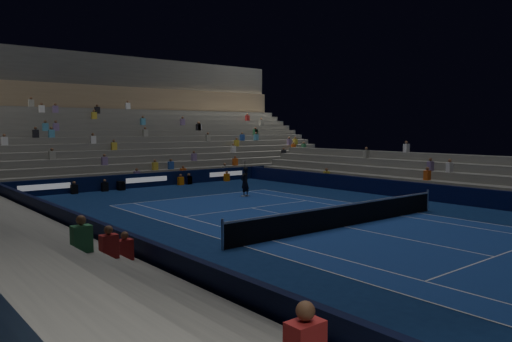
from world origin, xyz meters
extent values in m
plane|color=#0D2352|center=(0.00, 0.00, 0.00)|extent=(90.00, 90.00, 0.00)
cube|color=navy|center=(0.00, 0.00, 0.01)|extent=(10.97, 23.77, 0.01)
cube|color=black|center=(0.00, 18.50, 0.50)|extent=(44.00, 0.25, 1.00)
cube|color=black|center=(9.70, 0.00, 0.50)|extent=(0.25, 37.00, 1.00)
cube|color=black|center=(-9.70, 0.00, 0.50)|extent=(0.25, 37.00, 1.00)
cube|color=slate|center=(0.00, 19.50, 0.25)|extent=(44.00, 1.00, 0.50)
cube|color=slate|center=(0.00, 20.50, 0.50)|extent=(44.00, 1.00, 1.00)
cube|color=slate|center=(0.00, 21.50, 0.75)|extent=(44.00, 1.00, 1.50)
cube|color=slate|center=(0.00, 22.50, 1.00)|extent=(44.00, 1.00, 2.00)
cube|color=slate|center=(0.00, 23.50, 1.25)|extent=(44.00, 1.00, 2.50)
cube|color=slate|center=(0.00, 24.50, 1.50)|extent=(44.00, 1.00, 3.00)
cube|color=slate|center=(0.00, 25.50, 1.75)|extent=(44.00, 1.00, 3.50)
cube|color=slate|center=(0.00, 26.50, 2.00)|extent=(44.00, 1.00, 4.00)
cube|color=slate|center=(0.00, 27.50, 2.25)|extent=(44.00, 1.00, 4.50)
cube|color=slate|center=(0.00, 28.50, 2.50)|extent=(44.00, 1.00, 5.00)
cube|color=slate|center=(0.00, 29.50, 2.75)|extent=(44.00, 1.00, 5.50)
cube|color=slate|center=(0.00, 30.50, 3.00)|extent=(44.00, 1.00, 6.00)
cube|color=#867053|center=(0.00, 31.60, 7.10)|extent=(44.00, 0.60, 2.20)
cube|color=#424240|center=(0.00, 33.00, 9.70)|extent=(44.00, 2.40, 3.00)
cube|color=slate|center=(10.50, 0.00, 0.25)|extent=(1.00, 37.00, 0.50)
cube|color=slate|center=(11.50, 0.00, 0.50)|extent=(1.00, 37.00, 1.00)
cube|color=slate|center=(12.50, 0.00, 0.75)|extent=(1.00, 37.00, 1.50)
cube|color=slate|center=(13.50, 0.00, 1.00)|extent=(1.00, 37.00, 2.00)
cube|color=slate|center=(14.50, 0.00, 1.25)|extent=(1.00, 37.00, 2.50)
cube|color=slate|center=(-10.50, 0.00, 0.25)|extent=(1.00, 37.00, 0.50)
cube|color=slate|center=(-11.50, 0.00, 0.50)|extent=(1.00, 37.00, 1.00)
cube|color=slate|center=(-12.50, 0.00, 0.75)|extent=(1.00, 37.00, 1.50)
cylinder|color=#B2B2B7|center=(-6.40, 0.00, 0.55)|extent=(0.10, 0.10, 1.10)
cylinder|color=#B2B2B7|center=(6.40, 0.00, 0.55)|extent=(0.10, 0.10, 1.10)
cube|color=black|center=(0.00, 0.00, 0.45)|extent=(12.80, 0.03, 0.90)
cube|color=white|center=(0.00, 0.00, 0.94)|extent=(12.80, 0.04, 0.08)
imported|color=black|center=(2.42, 10.04, 0.92)|extent=(0.77, 0.61, 1.84)
cube|color=black|center=(-2.14, 17.94, 0.30)|extent=(0.51, 0.60, 0.61)
cylinder|color=black|center=(-2.14, 17.49, 0.48)|extent=(0.19, 0.36, 0.16)
camera|label=1|loc=(-16.10, -13.71, 4.23)|focal=34.56mm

